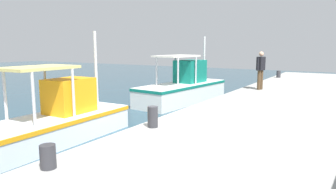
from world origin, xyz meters
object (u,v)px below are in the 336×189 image
object	(u,v)px
mooring_bollard_second	(48,157)
mooring_bollard_third	(153,117)
fishing_boat_third	(183,88)
mooring_bollard_fourth	(279,74)
fisherman_standing	(261,69)
fishing_boat_second	(57,120)

from	to	relation	value
mooring_bollard_second	mooring_bollard_third	world-z (taller)	mooring_bollard_third
fishing_boat_third	mooring_bollard_fourth	bearing A→B (deg)	-24.18
mooring_bollard_third	fisherman_standing	bearing A→B (deg)	-3.22
mooring_bollard_second	mooring_bollard_fourth	xyz separation A→B (m)	(17.47, -0.00, 0.02)
fisherman_standing	mooring_bollard_third	bearing A→B (deg)	176.78
mooring_bollard_third	mooring_bollard_fourth	world-z (taller)	mooring_bollard_third
fishing_boat_third	mooring_bollard_second	bearing A→B (deg)	-163.20
fishing_boat_third	mooring_bollard_fourth	xyz separation A→B (m)	(7.02, -3.15, 0.31)
fishing_boat_second	fishing_boat_third	world-z (taller)	fishing_boat_third
fishing_boat_second	mooring_bollard_third	xyz separation A→B (m)	(0.28, -3.27, 0.45)
fisherman_standing	mooring_bollard_second	size ratio (longest dim) A/B	4.37
fishing_boat_third	fisherman_standing	world-z (taller)	fishing_boat_third
fishing_boat_second	mooring_bollard_second	distance (m)	4.32
mooring_bollard_third	mooring_bollard_fourth	xyz separation A→B (m)	(14.39, -0.00, -0.04)
fishing_boat_third	mooring_bollard_second	size ratio (longest dim) A/B	14.52
mooring_bollard_second	mooring_bollard_fourth	world-z (taller)	mooring_bollard_fourth
fishing_boat_third	mooring_bollard_third	bearing A→B (deg)	-156.84
mooring_bollard_second	mooring_bollard_third	xyz separation A→B (m)	(3.07, 0.00, 0.06)
fisherman_standing	mooring_bollard_second	bearing A→B (deg)	177.66
fishing_boat_second	mooring_bollard_fourth	distance (m)	15.04
mooring_bollard_third	mooring_bollard_fourth	bearing A→B (deg)	-0.00
fisherman_standing	fishing_boat_third	bearing A→B (deg)	102.96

